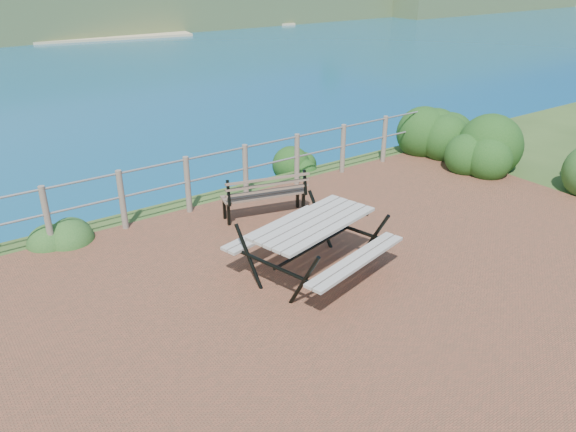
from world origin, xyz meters
name	(u,v)px	position (x,y,z in m)	size (l,w,h in m)	color
ground	(370,274)	(0.00, 0.00, 0.00)	(10.00, 7.00, 0.12)	brown
safety_railing	(245,168)	(0.00, 3.35, 0.57)	(9.40, 0.10, 1.00)	#6B5B4C
picnic_table	(313,242)	(-0.66, 0.47, 0.50)	(1.99, 1.58, 0.79)	gray
park_bench	(264,188)	(-0.18, 2.45, 0.54)	(1.48, 0.70, 0.81)	brown
shrub_right_front	(479,168)	(4.88, 1.93, 0.00)	(1.42, 1.42, 2.01)	#154013
shrub_right_edge	(437,153)	(4.93, 3.11, 0.00)	(1.21, 1.21, 1.73)	#154013
shrub_lip_west	(62,239)	(-3.26, 3.60, 0.00)	(0.82, 0.82, 0.57)	#214E1D
shrub_lip_east	(300,165)	(1.89, 4.24, 0.00)	(0.81, 0.81, 0.57)	#154013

